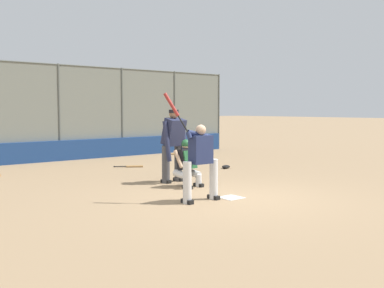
% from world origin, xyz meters
% --- Properties ---
extents(ground_plane, '(160.00, 160.00, 0.00)m').
position_xyz_m(ground_plane, '(0.00, 0.00, 0.00)').
color(ground_plane, '#9E7F5B').
extents(home_plate_marker, '(0.43, 0.43, 0.01)m').
position_xyz_m(home_plate_marker, '(0.00, 0.00, 0.01)').
color(home_plate_marker, white).
rests_on(home_plate_marker, ground_plane).
extents(backstop_fence, '(15.18, 0.08, 3.37)m').
position_xyz_m(backstop_fence, '(-0.00, -8.59, 1.77)').
color(backstop_fence, '#515651').
rests_on(backstop_fence, ground_plane).
extents(padding_wall, '(14.80, 0.18, 0.71)m').
position_xyz_m(padding_wall, '(0.00, -8.49, 0.35)').
color(padding_wall, navy).
rests_on(padding_wall, ground_plane).
extents(bleachers_beyond, '(10.57, 2.50, 1.48)m').
position_xyz_m(bleachers_beyond, '(-0.96, -11.10, 0.48)').
color(bleachers_beyond, slate).
rests_on(bleachers_beyond, ground_plane).
extents(batter_at_plate, '(1.00, 0.63, 2.12)m').
position_xyz_m(batter_at_plate, '(0.71, -0.14, 0.82)').
color(batter_at_plate, silver).
rests_on(batter_at_plate, ground_plane).
extents(catcher_behind_plate, '(0.61, 0.72, 1.11)m').
position_xyz_m(catcher_behind_plate, '(-0.13, -1.54, 0.57)').
color(catcher_behind_plate, silver).
rests_on(catcher_behind_plate, ground_plane).
extents(umpire_home, '(0.73, 0.49, 1.80)m').
position_xyz_m(umpire_home, '(-0.27, -2.31, 0.97)').
color(umpire_home, '#4C4C51').
rests_on(umpire_home, ground_plane).
extents(spare_bat_by_padding, '(0.79, 0.51, 0.07)m').
position_xyz_m(spare_bat_by_padding, '(-0.98, -5.38, 0.03)').
color(spare_bat_by_padding, black).
rests_on(spare_bat_by_padding, ground_plane).
extents(spare_bat_first_base_side, '(0.74, 0.53, 0.07)m').
position_xyz_m(spare_bat_first_base_side, '(-4.21, -7.75, 0.03)').
color(spare_bat_first_base_side, black).
rests_on(spare_bat_first_base_side, ground_plane).
extents(fielding_glove_on_dirt, '(0.29, 0.22, 0.10)m').
position_xyz_m(fielding_glove_on_dirt, '(-3.04, -3.35, 0.05)').
color(fielding_glove_on_dirt, black).
rests_on(fielding_glove_on_dirt, ground_plane).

